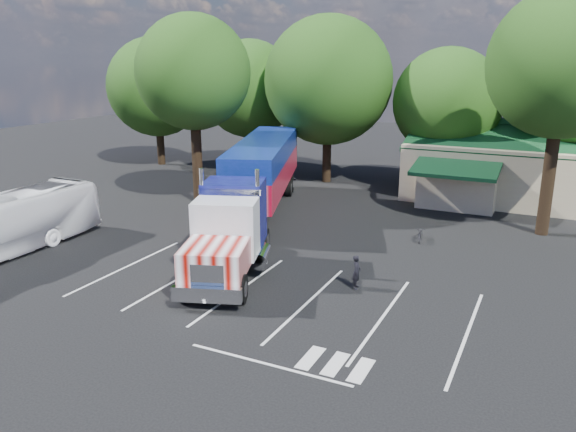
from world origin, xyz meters
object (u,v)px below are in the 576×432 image
at_px(woman, 357,272).
at_px(silver_sedan, 446,192).
at_px(bicycle, 420,234).
at_px(semi_truck, 257,178).

distance_m(woman, silver_sedan, 17.66).
xyz_separation_m(bicycle, silver_sedan, (-0.50, 9.82, 0.25)).
relative_size(semi_truck, silver_sedan, 5.76).
height_order(bicycle, silver_sedan, silver_sedan).
xyz_separation_m(semi_truck, woman, (8.85, -7.03, -2.00)).
height_order(semi_truck, bicycle, semi_truck).
height_order(semi_truck, woman, semi_truck).
bearing_deg(woman, silver_sedan, -8.85).
relative_size(semi_truck, bicycle, 14.75).
height_order(semi_truck, silver_sedan, semi_truck).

